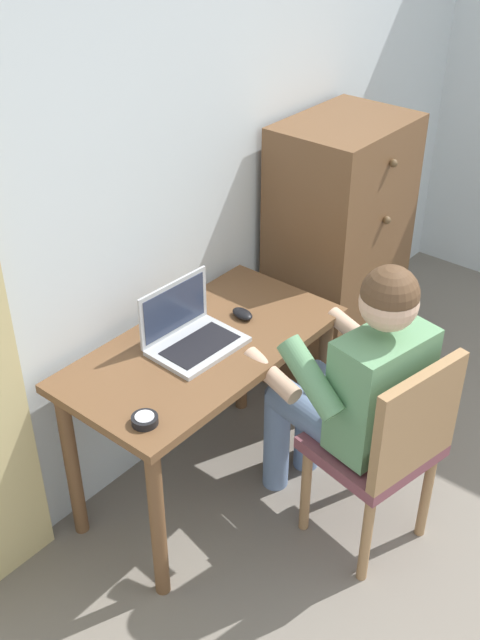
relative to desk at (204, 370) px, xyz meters
The scene contains 8 objects.
wall_back 0.79m from the desk, 48.07° to the left, with size 4.80×0.05×2.50m, color silver.
desk is the anchor object (origin of this frame).
dresser 1.04m from the desk, ahead, with size 0.62×0.48×1.33m.
chair 0.75m from the desk, 74.43° to the right, with size 0.49×0.47×0.90m.
person_seated 0.58m from the desk, 66.62° to the right, with size 0.60×0.64×1.22m.
laptop 0.18m from the desk, 129.02° to the left, with size 0.35×0.26×0.24m.
computer_mouse 0.28m from the desk, ahead, with size 0.06×0.10×0.03m, color black.
desk_clock 0.51m from the desk, 161.10° to the right, with size 0.09×0.09×0.03m.
Camera 1 is at (-2.06, 0.22, 2.41)m, focal length 42.97 mm.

